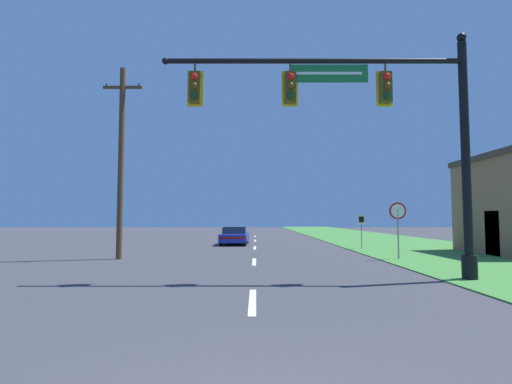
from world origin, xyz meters
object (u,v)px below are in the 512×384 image
object	(u,v)px
car_ahead	(236,236)
utility_pole_near	(122,159)
stop_sign	(399,218)
route_sign_post	(362,223)
signal_mast	(380,124)

from	to	relation	value
car_ahead	utility_pole_near	bearing A→B (deg)	-114.70
stop_sign	route_sign_post	distance (m)	6.09
route_sign_post	utility_pole_near	bearing A→B (deg)	-155.07
stop_sign	route_sign_post	xyz separation A→B (m)	(-0.03, 6.08, -0.34)
stop_sign	utility_pole_near	xyz separation A→B (m)	(-12.51, 0.27, 2.68)
signal_mast	route_sign_post	bearing A→B (deg)	77.92
stop_sign	route_sign_post	world-z (taller)	stop_sign
stop_sign	route_sign_post	bearing A→B (deg)	90.28
car_ahead	route_sign_post	size ratio (longest dim) A/B	2.17
route_sign_post	signal_mast	bearing A→B (deg)	-102.08
car_ahead	stop_sign	size ratio (longest dim) A/B	1.76
stop_sign	car_ahead	bearing A→B (deg)	126.87
signal_mast	stop_sign	distance (m)	7.05
car_ahead	utility_pole_near	xyz separation A→B (m)	(-4.68, -10.17, 3.94)
car_ahead	stop_sign	bearing A→B (deg)	-53.13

